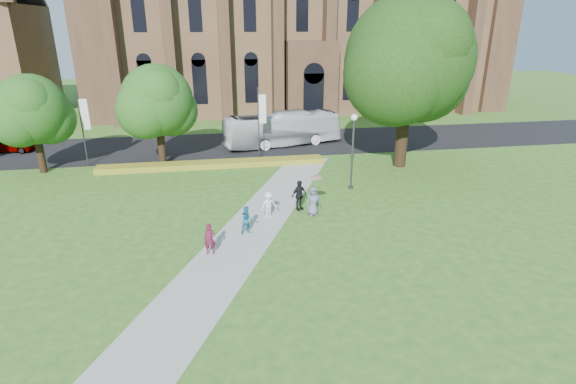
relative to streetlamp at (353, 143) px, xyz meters
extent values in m
plane|color=#335F1C|center=(-7.50, -6.50, -3.30)|extent=(160.00, 160.00, 0.00)
cube|color=black|center=(-7.50, 13.50, -3.29)|extent=(160.00, 10.00, 0.02)
cube|color=#B2B2A8|center=(-7.50, -5.50, -3.28)|extent=(15.58, 28.54, 0.04)
cube|color=gold|center=(-9.50, 6.70, -3.07)|extent=(18.00, 1.40, 0.45)
cube|color=brown|center=(2.50, 33.50, 5.20)|extent=(52.00, 16.00, 17.00)
cube|color=brown|center=(-22.00, 26.50, 7.20)|extent=(3.50, 3.50, 21.00)
cube|color=brown|center=(27.00, 26.50, 7.20)|extent=(3.50, 3.50, 21.00)
cube|color=brown|center=(2.50, 24.50, 1.20)|extent=(6.00, 2.50, 9.00)
cylinder|color=#38383D|center=(0.00, 0.00, -0.90)|extent=(0.14, 0.14, 4.80)
sphere|color=white|center=(0.00, 0.00, 1.72)|extent=(0.44, 0.44, 0.44)
cylinder|color=#38383D|center=(0.00, 0.00, -3.22)|extent=(0.36, 0.36, 0.15)
cylinder|color=#332114|center=(5.50, 4.50, 0.00)|extent=(0.96, 0.96, 6.60)
sphere|color=#1A360E|center=(5.50, 4.50, 5.10)|extent=(9.60, 9.60, 9.60)
cylinder|color=#332114|center=(-22.50, 7.50, -1.37)|extent=(0.56, 0.56, 3.85)
sphere|color=#215018|center=(-22.50, 7.50, 1.60)|extent=(5.20, 5.20, 5.20)
cylinder|color=#332114|center=(-13.50, 8.00, -1.23)|extent=(0.60, 0.60, 4.12)
sphere|color=#215018|center=(-13.50, 8.00, 1.95)|extent=(5.60, 5.60, 5.60)
cylinder|color=#38383D|center=(-5.50, 8.70, -0.30)|extent=(0.10, 0.10, 6.00)
cube|color=white|center=(-5.15, 8.70, 0.90)|extent=(0.60, 0.02, 2.40)
cylinder|color=#38383D|center=(-19.50, 8.70, -0.30)|extent=(0.10, 0.10, 6.00)
cube|color=white|center=(-19.15, 8.70, 0.90)|extent=(0.60, 0.02, 2.40)
imported|color=silver|center=(-2.88, 12.53, -1.72)|extent=(11.44, 5.17, 3.10)
imported|color=gray|center=(-27.42, 14.41, -2.54)|extent=(4.55, 2.40, 1.47)
imported|color=maroon|center=(-9.79, -8.11, -2.45)|extent=(0.61, 0.43, 1.60)
imported|color=#1C7090|center=(-7.77, -6.09, -2.47)|extent=(0.91, 0.80, 1.58)
imported|color=silver|center=(-6.32, -4.08, -2.47)|extent=(1.14, 0.86, 1.57)
imported|color=black|center=(-4.33, -3.23, -2.31)|extent=(1.19, 0.94, 1.89)
imported|color=slate|center=(-3.64, -4.20, -2.38)|extent=(0.91, 0.64, 1.76)
imported|color=#E5A2B6|center=(-3.46, -4.10, -1.18)|extent=(0.80, 0.80, 0.63)
camera|label=1|loc=(-9.31, -28.48, 7.58)|focal=28.00mm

